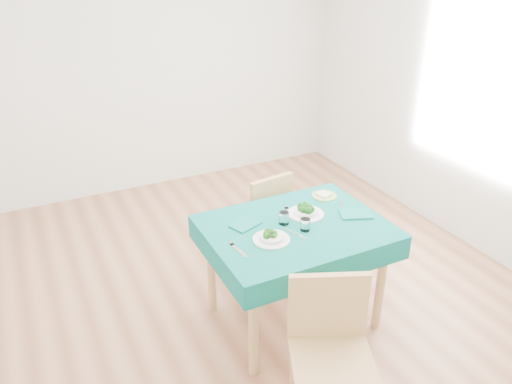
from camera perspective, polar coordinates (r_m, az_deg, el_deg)
name	(u,v)px	position (r m, az deg, el deg)	size (l,w,h in m)	color
room_shell	(256,124)	(3.28, 0.00, 7.81)	(4.02, 4.52, 2.73)	brown
table	(294,274)	(3.46, 4.36, -9.30)	(1.16, 0.88, 0.76)	#085A53
chair_near	(334,347)	(2.71, 8.87, -17.06)	(0.43, 0.47, 1.08)	tan
chair_far	(259,215)	(3.98, 0.32, -2.59)	(0.37, 0.41, 0.93)	tan
bowl_near	(271,235)	(3.08, 1.78, -4.98)	(0.23, 0.23, 0.07)	white
bowl_far	(306,210)	(3.37, 5.72, -2.03)	(0.25, 0.25, 0.08)	white
fork_near	(239,250)	(3.00, -2.01, -6.66)	(0.02, 0.18, 0.00)	silver
knife_near	(295,233)	(3.17, 4.51, -4.74)	(0.02, 0.20, 0.00)	silver
fork_far	(289,213)	(3.39, 3.82, -2.47)	(0.02, 0.18, 0.00)	silver
knife_far	(343,209)	(3.50, 9.91, -1.91)	(0.02, 0.22, 0.00)	silver
napkin_near	(245,225)	(3.25, -1.22, -3.74)	(0.19, 0.13, 0.01)	#0B645B
napkin_far	(356,214)	(3.44, 11.33, -2.47)	(0.21, 0.15, 0.01)	#0B645B
tumbler_center	(284,218)	(3.25, 3.21, -3.00)	(0.07, 0.07, 0.08)	white
tumbler_side	(305,225)	(3.19, 5.63, -3.73)	(0.06, 0.06, 0.08)	white
side_plate	(324,196)	(3.65, 7.80, -0.41)	(0.18, 0.18, 0.01)	#9EC15E
bread_slice	(324,194)	(3.65, 7.81, -0.25)	(0.09, 0.09, 0.01)	beige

